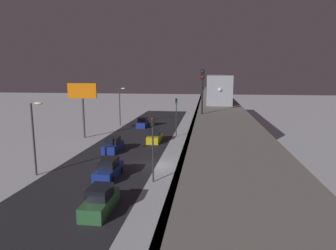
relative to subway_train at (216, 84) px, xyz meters
name	(u,v)px	position (x,y,z in m)	size (l,w,h in m)	color
ground_plane	(156,165)	(7.09, 19.36, -8.58)	(240.00, 240.00, 0.00)	silver
avenue_asphalt	(110,163)	(12.51, 19.36, -8.58)	(11.00, 98.90, 0.01)	#28282D
elevated_railway	(219,116)	(0.09, 19.36, -2.74)	(5.00, 98.90, 6.80)	gray
subway_train	(216,84)	(0.00, 0.00, 0.00)	(2.94, 36.87, 3.40)	#999EA8
rail_signal	(202,84)	(1.82, 24.95, 0.95)	(0.36, 0.41, 4.00)	black
sedan_blue	(109,170)	(11.11, 23.98, -7.80)	(1.91, 4.78, 1.97)	navy
sedan_blue_2	(143,123)	(13.91, -4.52, -7.78)	(1.80, 4.02, 1.97)	navy
sedan_yellow	(155,137)	(9.31, 7.74, -7.78)	(1.80, 4.26, 1.97)	gold
sedan_green	(100,201)	(9.31, 31.28, -7.78)	(1.80, 4.48, 1.97)	#2D6038
sedan_blue_3	(113,145)	(13.91, 14.03, -7.78)	(1.80, 4.46, 1.97)	navy
traffic_light_near	(153,140)	(6.41, 24.67, -4.39)	(0.32, 0.44, 6.40)	#2D2D2D
traffic_light_mid	(176,112)	(6.41, 3.35, -4.39)	(0.32, 0.44, 6.40)	#2D2D2D
commercial_billboard	(82,96)	(21.31, 6.33, -1.75)	(4.80, 0.36, 8.90)	#4C4C51
street_lamp_near	(35,130)	(18.58, 24.36, -3.77)	(1.35, 0.44, 7.65)	#38383D
street_lamp_far	(121,102)	(18.58, -5.64, -3.77)	(1.35, 0.44, 7.65)	#38383D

